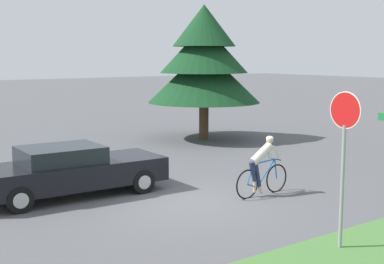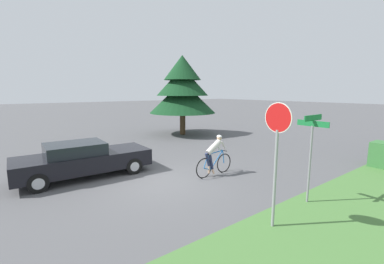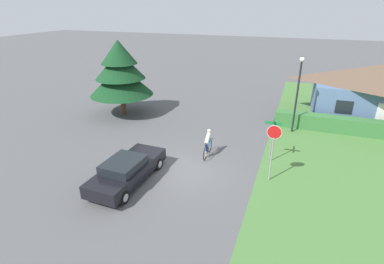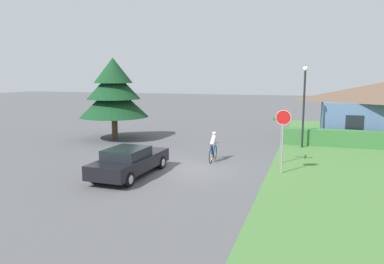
% 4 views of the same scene
% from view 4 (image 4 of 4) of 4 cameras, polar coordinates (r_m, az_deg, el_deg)
% --- Properties ---
extents(ground_plane, '(140.00, 140.00, 0.00)m').
position_cam_4_polar(ground_plane, '(18.27, -0.49, -5.64)').
color(ground_plane, '#515154').
extents(hedge_row, '(11.82, 0.90, 1.06)m').
position_cam_4_polar(hedge_row, '(25.88, 26.86, -1.13)').
color(hedge_row, '#387038').
rests_on(hedge_row, ground).
extents(sedan_left_lane, '(1.97, 4.77, 1.31)m').
position_cam_4_polar(sedan_left_lane, '(17.15, -9.48, -4.44)').
color(sedan_left_lane, black).
rests_on(sedan_left_lane, ground).
extents(cyclist, '(0.44, 1.84, 1.55)m').
position_cam_4_polar(cyclist, '(19.83, 3.23, -2.33)').
color(cyclist, black).
rests_on(cyclist, ground).
extents(stop_sign, '(0.68, 0.07, 2.94)m').
position_cam_4_polar(stop_sign, '(17.60, 13.69, 0.40)').
color(stop_sign, gray).
rests_on(stop_sign, ground).
extents(street_lamp, '(0.31, 0.31, 5.12)m').
position_cam_4_polar(street_lamp, '(24.22, 16.72, 5.18)').
color(street_lamp, black).
rests_on(street_lamp, ground).
extents(street_name_sign, '(0.90, 0.90, 2.54)m').
position_cam_4_polar(street_name_sign, '(19.59, 13.47, 0.37)').
color(street_name_sign, gray).
rests_on(street_name_sign, ground).
extents(conifer_tall_near, '(4.79, 4.79, 5.72)m').
position_cam_4_polar(conifer_tall_near, '(26.84, -11.86, 6.02)').
color(conifer_tall_near, '#4C3823').
rests_on(conifer_tall_near, ground).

